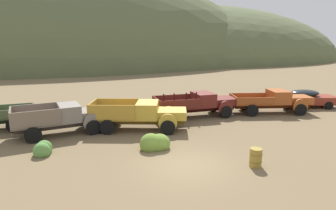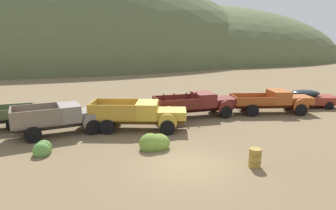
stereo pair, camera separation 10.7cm
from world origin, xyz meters
name	(u,v)px [view 1 (the left image)]	position (x,y,z in m)	size (l,w,h in m)	color
ground_plane	(186,165)	(0.00, 0.00, 0.00)	(300.00, 300.00, 0.00)	brown
hill_distant	(58,64)	(-11.10, 67.82, 0.00)	(111.06, 62.14, 47.48)	#56603D
hill_far_left	(189,59)	(27.55, 74.76, 0.00)	(98.82, 62.66, 32.95)	#56603D
truck_primer_gray	(67,118)	(-5.73, 6.87, 1.01)	(6.00, 3.22, 1.91)	#3D322D
truck_faded_yellow	(145,115)	(-0.73, 6.25, 1.02)	(6.65, 3.96, 1.91)	brown
truck_oxblood	(202,104)	(4.28, 8.47, 1.01)	(6.60, 2.60, 2.16)	black
truck_oxide_orange	(277,101)	(10.71, 7.79, 1.00)	(6.72, 3.49, 1.89)	#51220D
car_rust_red	(309,98)	(14.87, 8.81, 0.82)	(5.36, 3.25, 1.57)	maroon
oil_drum_foreground	(256,157)	(3.13, -1.02, 0.45)	(0.61, 0.61, 0.91)	olive
bush_lone_scrub	(43,150)	(-6.84, 3.40, 0.23)	(0.94, 1.15, 0.91)	#5B8E42
bush_near_barrel	(155,144)	(-0.95, 2.51, 0.29)	(1.73, 1.14, 1.18)	olive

